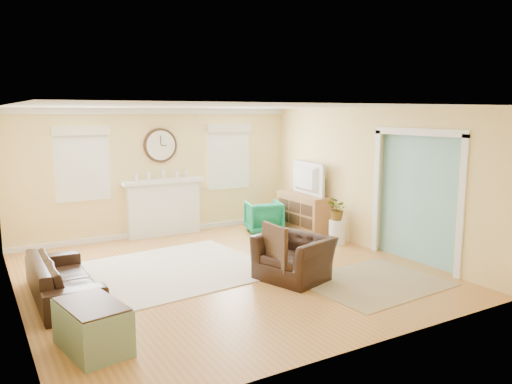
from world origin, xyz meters
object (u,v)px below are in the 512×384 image
Objects in this scene: credenza at (304,213)px; dining_table at (436,220)px; sofa at (63,278)px; green_chair at (264,217)px; eames_chair at (294,258)px.

credenza reaches higher than dining_table.
dining_table reaches higher than sofa.
sofa is at bearing 39.52° from green_chair.
dining_table is (4.00, 0.72, 0.01)m from eames_chair.
green_chair is 0.86m from credenza.
eames_chair is 4.07m from dining_table.
eames_chair is at bearing -128.32° from credenza.
green_chair is at bearing 156.54° from credenza.
dining_table is (7.17, -0.20, 0.06)m from sofa.
green_chair is (1.16, 2.80, -0.00)m from eames_chair.
sofa is 2.68× the size of green_chair.
eames_chair is 3.03m from green_chair.
dining_table is (2.85, -2.08, 0.01)m from green_chair.
eames_chair is 3.14m from credenza.
eames_chair reaches higher than green_chair.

